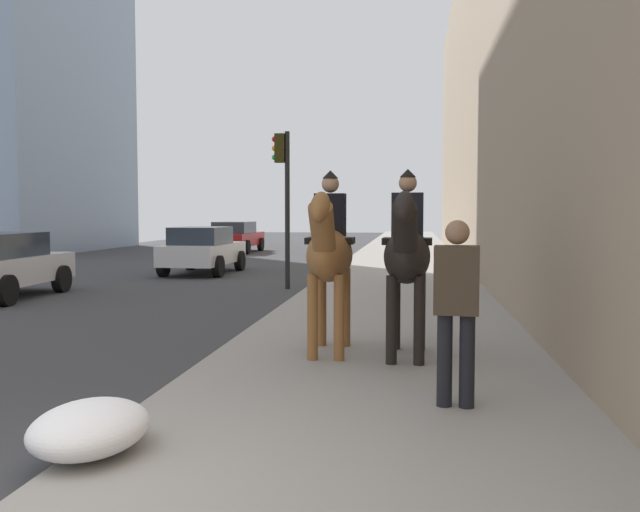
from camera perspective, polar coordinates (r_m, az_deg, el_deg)
name	(u,v)px	position (r m, az deg, el deg)	size (l,w,h in m)	color
mounted_horse_near	(329,252)	(8.58, 0.76, 0.31)	(2.15, 0.60, 2.29)	brown
mounted_horse_far	(407,253)	(8.40, 7.17, 0.23)	(2.15, 0.61, 2.30)	black
pedestrian_greeting	(457,300)	(6.38, 11.18, -3.60)	(0.30, 0.42, 1.70)	black
car_near_lane	(203,249)	(21.51, -9.63, 0.54)	(3.86, 1.93, 1.44)	silver
car_far_lane	(236,236)	(32.68, -6.97, 1.62)	(4.46, 1.98, 1.44)	maroon
traffic_light_near_curb	(284,184)	(16.99, -3.00, 5.95)	(0.20, 0.44, 3.84)	black
snow_pile_near	(90,428)	(5.51, -18.43, -13.28)	(1.07, 0.82, 0.37)	white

